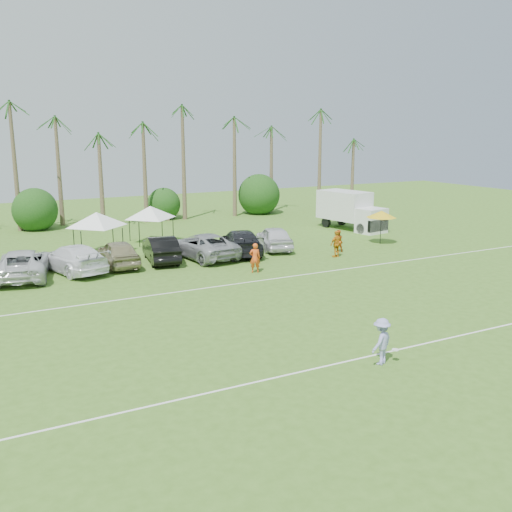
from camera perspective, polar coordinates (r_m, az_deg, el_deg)
name	(u,v)px	position (r m, az deg, el deg)	size (l,w,h in m)	color
ground	(368,385)	(20.52, 11.15, -12.54)	(120.00, 120.00, 0.00)	#406B20
field_lines	(259,318)	(26.72, 0.33, -6.26)	(80.00, 12.10, 0.01)	white
palm_tree_3	(1,112)	(52.49, -24.11, 13.05)	(2.40, 2.40, 11.90)	brown
palm_tree_4	(55,143)	(52.93, -19.48, 10.60)	(2.40, 2.40, 8.90)	brown
palm_tree_5	(101,133)	(53.66, -15.24, 11.82)	(2.40, 2.40, 9.90)	brown
palm_tree_6	(144,123)	(54.69, -11.11, 12.92)	(2.40, 2.40, 10.90)	brown
palm_tree_7	(185,114)	(56.00, -7.11, 13.91)	(2.40, 2.40, 11.90)	brown
palm_tree_8	(233,141)	(57.96, -2.32, 11.39)	(2.40, 2.40, 8.90)	brown
palm_tree_9	(277,132)	(60.27, 2.07, 12.26)	(2.40, 2.40, 9.90)	brown
palm_tree_10	(317,124)	(62.90, 6.14, 13.00)	(2.40, 2.40, 10.90)	brown
palm_tree_11	(348,116)	(65.22, 9.16, 13.64)	(2.40, 2.40, 11.90)	brown
bush_tree_1	(34,209)	(54.08, -21.30, 4.43)	(4.00, 4.00, 4.00)	brown
bush_tree_2	(164,201)	(56.66, -9.14, 5.45)	(4.00, 4.00, 4.00)	brown
bush_tree_3	(255,196)	(60.57, -0.11, 6.06)	(4.00, 4.00, 4.00)	brown
sideline_player_a	(255,258)	(34.96, -0.11, -0.19)	(0.67, 0.44, 1.84)	#EF551A
sideline_player_b	(338,241)	(41.35, 8.19, 1.50)	(0.78, 0.61, 1.60)	#CC5616
sideline_player_c	(337,244)	(39.61, 8.06, 1.20)	(1.08, 0.45, 1.85)	orange
box_truck	(351,209)	(50.95, 9.46, 4.63)	(3.49, 6.72, 3.30)	white
canopy_tent_left	(96,212)	(41.26, -15.68, 4.24)	(4.32, 4.32, 3.50)	black
canopy_tent_right	(150,206)	(44.78, -10.54, 4.93)	(4.13, 4.13, 3.34)	black
market_umbrella	(381,214)	(44.57, 12.44, 4.11)	(2.32, 2.32, 2.58)	black
frisbee_player	(381,341)	(21.99, 12.43, -8.34)	(1.37, 1.06, 1.78)	#9A9BDA
parked_car_2	(23,264)	(36.41, -22.28, -0.73)	(2.84, 6.16, 1.71)	silver
parked_car_3	(73,259)	(36.86, -17.85, -0.24)	(2.40, 5.90, 1.71)	white
parked_car_4	(118,253)	(37.69, -13.63, 0.29)	(2.02, 5.02, 1.71)	#958D65
parked_car_5	(161,249)	(38.50, -9.49, 0.72)	(1.81, 5.19, 1.71)	black
parked_car_6	(203,246)	(39.11, -5.30, 1.03)	(2.84, 6.16, 1.71)	#9A9B9E
parked_car_7	(241,242)	(40.30, -1.54, 1.42)	(2.40, 5.90, 1.71)	black
parked_car_8	(274,238)	(41.88, 1.82, 1.84)	(2.02, 5.02, 1.71)	silver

